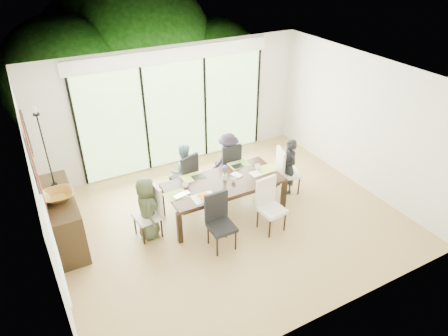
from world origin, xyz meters
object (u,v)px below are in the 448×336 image
cup_a (185,185)px  laptop (183,196)px  chair_far_left (183,174)px  chair_near_left (222,223)px  cup_c (258,167)px  person_left_end (147,208)px  table_top (224,183)px  chair_left_end (147,213)px  chair_near_right (272,206)px  vase (225,177)px  cup_b (233,180)px  chair_right_end (289,170)px  person_far_right (228,159)px  person_right_end (289,167)px  chair_far_right (228,163)px  bowl (58,196)px  sideboard (64,218)px  person_far_left (184,171)px

cup_a → laptop: bearing=-121.0°
chair_far_left → laptop: (-0.40, -0.95, 0.19)m
chair_near_left → cup_c: 1.64m
cup_a → person_left_end: bearing=-169.1°
table_top → chair_left_end: 1.51m
chair_near_right → vase: 1.05m
person_left_end → table_top: bearing=-79.6°
chair_left_end → cup_b: (1.65, -0.10, 0.22)m
laptop → cup_c: cup_c is taller
chair_near_left → chair_right_end: bearing=24.0°
person_far_right → laptop: person_far_right is taller
cup_c → table_top: bearing=-172.9°
person_right_end → cup_b: size_ratio=12.90×
laptop → person_right_end: bearing=-11.3°
laptop → chair_far_right: bearing=20.4°
chair_left_end → chair_near_right: bearing=59.4°
bowl → person_left_end: bearing=-19.7°
person_right_end → sideboard: 4.30m
chair_left_end → chair_right_end: (3.00, -0.00, 0.00)m
table_top → laptop: bearing=-173.3°
cup_b → cup_a: bearing=163.6°
table_top → person_right_end: 1.48m
chair_near_right → person_far_right: 1.70m
chair_far_right → chair_far_left: bearing=4.7°
chair_near_left → person_left_end: size_ratio=0.85×
chair_left_end → chair_far_left: size_ratio=1.00×
person_far_right → laptop: bearing=28.5°
cup_c → chair_right_end: bearing=-8.1°
person_left_end → laptop: person_left_end is taller
chair_right_end → person_far_right: bearing=65.3°
person_far_right → laptop: size_ratio=3.91×
chair_far_right → vase: size_ratio=9.17×
person_left_end → chair_near_left: bearing=-121.2°
chair_right_end → chair_far_right: 1.27m
cup_b → sideboard: (-2.93, 0.67, -0.26)m
person_left_end → person_far_right: 2.19m
person_far_left → vase: size_ratio=10.75×
person_left_end → laptop: bearing=-88.6°
chair_far_left → sideboard: size_ratio=0.61×
laptop → person_far_left: bearing=53.0°
person_right_end → cup_a: 2.19m
person_far_right → laptop: 1.68m
chair_near_right → cup_a: bearing=134.2°
chair_far_right → person_right_end: 1.26m
chair_near_right → bowl: size_ratio=2.04×
chair_right_end → cup_c: (-0.70, 0.10, 0.22)m
chair_left_end → vase: bearing=84.8°
vase → bowl: 2.87m
chair_far_right → chair_near_right: (-0.05, -1.72, 0.00)m
person_left_end → person_right_end: 2.96m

